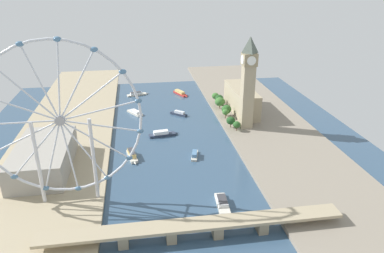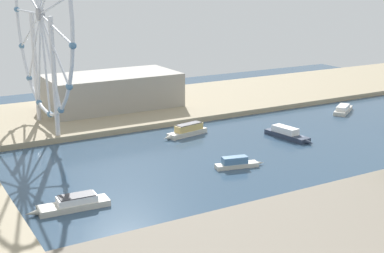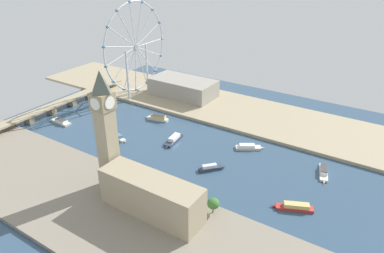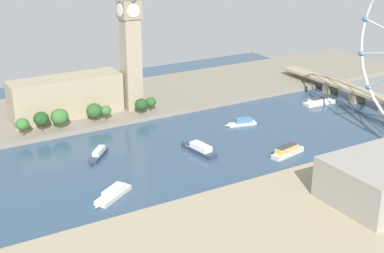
{
  "view_description": "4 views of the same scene",
  "coord_description": "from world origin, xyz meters",
  "px_view_note": "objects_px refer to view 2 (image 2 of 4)",
  "views": [
    {
      "loc": [
        28.74,
        331.99,
        147.73
      ],
      "look_at": [
        -18.77,
        27.17,
        17.78
      ],
      "focal_mm": 34.17,
      "sensor_mm": 36.0,
      "label": 1
    },
    {
      "loc": [
        -199.69,
        180.29,
        78.96
      ],
      "look_at": [
        12.73,
        57.66,
        12.0
      ],
      "focal_mm": 50.79,
      "sensor_mm": 36.0,
      "label": 2
    },
    {
      "loc": [
        -234.1,
        -172.26,
        165.55
      ],
      "look_at": [
        15.9,
        -10.61,
        16.57
      ],
      "focal_mm": 33.57,
      "sensor_mm": 36.0,
      "label": 3
    },
    {
      "loc": [
        259.83,
        -149.19,
        128.23
      ],
      "look_at": [
        6.72,
        -0.16,
        16.94
      ],
      "focal_mm": 51.25,
      "sensor_mm": 36.0,
      "label": 4
    }
  ],
  "objects_px": {
    "ferris_wheel": "(40,16)",
    "tour_boat_5": "(237,163)",
    "tour_boat_4": "(74,204)",
    "tour_boat_6": "(287,134)",
    "riverside_hall": "(112,91)",
    "tour_boat_2": "(343,109)",
    "tour_boat_0": "(187,131)"
  },
  "relations": [
    {
      "from": "ferris_wheel",
      "to": "tour_boat_5",
      "type": "xyz_separation_m",
      "value": [
        -95.43,
        -55.19,
        -58.83
      ]
    },
    {
      "from": "riverside_hall",
      "to": "tour_boat_0",
      "type": "relative_size",
      "value": 2.89
    },
    {
      "from": "riverside_hall",
      "to": "tour_boat_2",
      "type": "xyz_separation_m",
      "value": [
        -72.14,
        -121.17,
        -11.26
      ]
    },
    {
      "from": "tour_boat_2",
      "to": "tour_boat_5",
      "type": "relative_size",
      "value": 1.12
    },
    {
      "from": "ferris_wheel",
      "to": "tour_boat_2",
      "type": "distance_m",
      "value": 184.31
    },
    {
      "from": "tour_boat_5",
      "to": "tour_boat_2",
      "type": "bearing_deg",
      "value": 36.75
    },
    {
      "from": "tour_boat_2",
      "to": "tour_boat_6",
      "type": "xyz_separation_m",
      "value": [
        -26.02,
        65.46,
        0.35
      ]
    },
    {
      "from": "riverside_hall",
      "to": "ferris_wheel",
      "type": "bearing_deg",
      "value": 119.67
    },
    {
      "from": "ferris_wheel",
      "to": "tour_boat_2",
      "type": "bearing_deg",
      "value": -104.95
    },
    {
      "from": "ferris_wheel",
      "to": "tour_boat_4",
      "type": "height_order",
      "value": "ferris_wheel"
    },
    {
      "from": "ferris_wheel",
      "to": "tour_boat_4",
      "type": "distance_m",
      "value": 119.93
    },
    {
      "from": "ferris_wheel",
      "to": "tour_boat_6",
      "type": "relative_size",
      "value": 3.64
    },
    {
      "from": "ferris_wheel",
      "to": "tour_boat_4",
      "type": "bearing_deg",
      "value": 169.06
    },
    {
      "from": "tour_boat_4",
      "to": "tour_boat_2",
      "type": "bearing_deg",
      "value": -159.68
    },
    {
      "from": "tour_boat_6",
      "to": "riverside_hall",
      "type": "bearing_deg",
      "value": -158.24
    },
    {
      "from": "tour_boat_6",
      "to": "ferris_wheel",
      "type": "bearing_deg",
      "value": -132.35
    },
    {
      "from": "tour_boat_0",
      "to": "tour_boat_4",
      "type": "xyz_separation_m",
      "value": [
        -61.04,
        80.9,
        -0.64
      ]
    },
    {
      "from": "ferris_wheel",
      "to": "riverside_hall",
      "type": "xyz_separation_m",
      "value": [
        27.1,
        -47.56,
        -47.68
      ]
    },
    {
      "from": "tour_boat_2",
      "to": "riverside_hall",
      "type": "bearing_deg",
      "value": 116.47
    },
    {
      "from": "tour_boat_2",
      "to": "tour_boat_4",
      "type": "height_order",
      "value": "tour_boat_4"
    },
    {
      "from": "ferris_wheel",
      "to": "riverside_hall",
      "type": "relative_size",
      "value": 1.41
    },
    {
      "from": "riverside_hall",
      "to": "tour_boat_6",
      "type": "xyz_separation_m",
      "value": [
        -98.16,
        -55.71,
        -10.91
      ]
    },
    {
      "from": "riverside_hall",
      "to": "tour_boat_5",
      "type": "height_order",
      "value": "riverside_hall"
    },
    {
      "from": "tour_boat_4",
      "to": "tour_boat_5",
      "type": "distance_m",
      "value": 75.36
    },
    {
      "from": "tour_boat_4",
      "to": "tour_boat_6",
      "type": "xyz_separation_m",
      "value": [
        31.53,
        -123.08,
        0.27
      ]
    },
    {
      "from": "tour_boat_4",
      "to": "riverside_hall",
      "type": "bearing_deg",
      "value": -114.11
    },
    {
      "from": "riverside_hall",
      "to": "tour_boat_5",
      "type": "relative_size",
      "value": 3.51
    },
    {
      "from": "ferris_wheel",
      "to": "tour_boat_5",
      "type": "height_order",
      "value": "ferris_wheel"
    },
    {
      "from": "riverside_hall",
      "to": "tour_boat_4",
      "type": "distance_m",
      "value": 146.57
    },
    {
      "from": "riverside_hall",
      "to": "tour_boat_5",
      "type": "xyz_separation_m",
      "value": [
        -122.52,
        -7.64,
        -11.15
      ]
    },
    {
      "from": "tour_boat_2",
      "to": "tour_boat_4",
      "type": "bearing_deg",
      "value": 164.21
    },
    {
      "from": "riverside_hall",
      "to": "tour_boat_5",
      "type": "distance_m",
      "value": 123.27
    }
  ]
}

